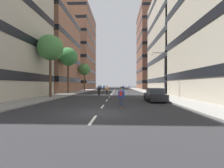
% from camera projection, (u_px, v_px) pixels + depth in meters
% --- Properties ---
extents(ground_plane, '(168.10, 168.10, 0.00)m').
position_uv_depth(ground_plane, '(113.00, 92.00, 38.33)').
color(ground_plane, '#28282B').
extents(sidewalk_left, '(3.50, 77.05, 0.14)m').
position_uv_depth(sidewalk_left, '(83.00, 91.00, 42.20)').
color(sidewalk_left, gray).
rests_on(sidewalk_left, ground_plane).
extents(sidewalk_right, '(3.50, 77.05, 0.14)m').
position_uv_depth(sidewalk_right, '(144.00, 91.00, 41.46)').
color(sidewalk_right, gray).
rests_on(sidewalk_right, ground_plane).
extents(lane_markings, '(0.16, 67.20, 0.01)m').
position_uv_depth(lane_markings, '(113.00, 91.00, 40.81)').
color(lane_markings, silver).
rests_on(lane_markings, ground_plane).
extents(building_left_mid, '(13.38, 16.78, 20.25)m').
position_uv_depth(building_left_mid, '(46.00, 51.00, 38.05)').
color(building_left_mid, '#9E6B51').
rests_on(building_left_mid, ground_plane).
extents(building_left_far, '(13.38, 22.52, 33.46)m').
position_uv_depth(building_left_far, '(77.00, 50.00, 66.62)').
color(building_left_far, '#9E6B51').
rests_on(building_left_far, ground_plane).
extents(building_right_mid, '(13.38, 18.71, 24.03)m').
position_uv_depth(building_right_mid, '(183.00, 42.00, 36.59)').
color(building_right_mid, '#BCB29E').
rests_on(building_right_mid, ground_plane).
extents(building_right_far, '(13.38, 18.28, 33.87)m').
position_uv_depth(building_right_far, '(154.00, 49.00, 65.15)').
color(building_right_far, brown).
rests_on(building_right_far, ground_plane).
extents(parked_car_near, '(1.82, 4.40, 1.52)m').
position_uv_depth(parked_car_near, '(155.00, 95.00, 17.29)').
color(parked_car_near, black).
rests_on(parked_car_near, ground_plane).
extents(street_tree_near, '(3.66, 3.66, 8.97)m').
position_uv_depth(street_tree_near, '(50.00, 48.00, 21.97)').
color(street_tree_near, '#4C3823').
rests_on(street_tree_near, sidewalk_left).
extents(street_tree_mid, '(3.60, 3.60, 9.02)m').
position_uv_depth(street_tree_mid, '(68.00, 57.00, 29.74)').
color(street_tree_mid, '#4C3823').
rests_on(street_tree_mid, sidewalk_left).
extents(street_tree_far, '(3.35, 3.35, 7.79)m').
position_uv_depth(street_tree_far, '(84.00, 70.00, 43.92)').
color(street_tree_far, '#4C3823').
rests_on(street_tree_far, sidewalk_left).
extents(streetlamp_right, '(2.13, 0.30, 6.50)m').
position_uv_depth(streetlamp_right, '(162.00, 69.00, 22.04)').
color(streetlamp_right, '#3F3F44').
rests_on(streetlamp_right, sidewalk_right).
extents(skater_0, '(0.56, 0.92, 1.78)m').
position_uv_depth(skater_0, '(121.00, 96.00, 12.64)').
color(skater_0, brown).
rests_on(skater_0, ground_plane).
extents(skater_1, '(0.56, 0.92, 1.78)m').
position_uv_depth(skater_1, '(101.00, 88.00, 35.91)').
color(skater_1, brown).
rests_on(skater_1, ground_plane).
extents(skater_2, '(0.56, 0.92, 1.78)m').
position_uv_depth(skater_2, '(129.00, 87.00, 43.63)').
color(skater_2, brown).
rests_on(skater_2, ground_plane).
extents(skater_3, '(0.54, 0.91, 1.78)m').
position_uv_depth(skater_3, '(107.00, 89.00, 27.89)').
color(skater_3, brown).
rests_on(skater_3, ground_plane).
extents(skater_4, '(0.57, 0.92, 1.78)m').
position_uv_depth(skater_4, '(104.00, 87.00, 47.25)').
color(skater_4, brown).
rests_on(skater_4, ground_plane).
extents(skater_5, '(0.56, 0.92, 1.78)m').
position_uv_depth(skater_5, '(99.00, 90.00, 24.83)').
color(skater_5, brown).
rests_on(skater_5, ground_plane).
extents(skater_6, '(0.56, 0.92, 1.78)m').
position_uv_depth(skater_6, '(123.00, 88.00, 36.84)').
color(skater_6, brown).
rests_on(skater_6, ground_plane).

